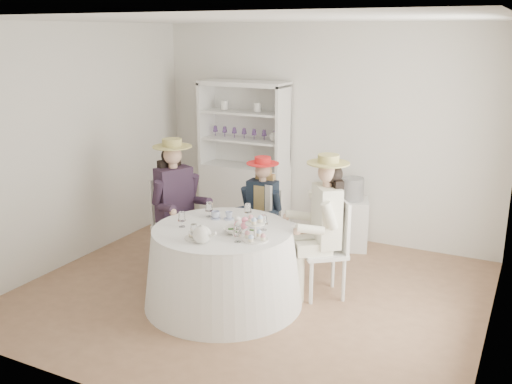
% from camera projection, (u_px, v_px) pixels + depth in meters
% --- Properties ---
extents(ground, '(4.50, 4.50, 0.00)m').
position_uv_depth(ground, '(252.00, 292.00, 5.88)').
color(ground, '#855E42').
rests_on(ground, ground).
extents(ceiling, '(4.50, 4.50, 0.00)m').
position_uv_depth(ceiling, '(251.00, 19.00, 5.15)').
color(ceiling, white).
rests_on(ceiling, wall_back).
extents(wall_back, '(4.50, 0.00, 4.50)m').
position_uv_depth(wall_back, '(323.00, 133.00, 7.23)').
color(wall_back, silver).
rests_on(wall_back, ground).
extents(wall_front, '(4.50, 0.00, 4.50)m').
position_uv_depth(wall_front, '(114.00, 225.00, 3.80)').
color(wall_front, silver).
rests_on(wall_front, ground).
extents(wall_left, '(0.00, 4.50, 4.50)m').
position_uv_depth(wall_left, '(76.00, 145.00, 6.49)').
color(wall_left, silver).
rests_on(wall_left, ground).
extents(wall_right, '(0.00, 4.50, 4.50)m').
position_uv_depth(wall_right, '(502.00, 193.00, 4.54)').
color(wall_right, silver).
rests_on(wall_right, ground).
extents(tea_table, '(1.55, 1.55, 0.78)m').
position_uv_depth(tea_table, '(223.00, 266.00, 5.56)').
color(tea_table, white).
rests_on(tea_table, ground).
extents(hutch, '(1.25, 0.64, 1.98)m').
position_uv_depth(hutch, '(245.00, 178.00, 7.65)').
color(hutch, silver).
rests_on(hutch, ground).
extents(side_table, '(0.51, 0.51, 0.62)m').
position_uv_depth(side_table, '(351.00, 224.00, 7.01)').
color(side_table, silver).
rests_on(side_table, ground).
extents(hatbox, '(0.34, 0.34, 0.27)m').
position_uv_depth(hatbox, '(352.00, 189.00, 6.89)').
color(hatbox, black).
rests_on(hatbox, side_table).
extents(guest_left, '(0.63, 0.57, 1.49)m').
position_uv_depth(guest_left, '(175.00, 198.00, 6.23)').
color(guest_left, silver).
rests_on(guest_left, ground).
extents(guest_mid, '(0.46, 0.48, 1.27)m').
position_uv_depth(guest_mid, '(262.00, 206.00, 6.36)').
color(guest_mid, silver).
rests_on(guest_mid, ground).
extents(guest_right, '(0.63, 0.60, 1.46)m').
position_uv_depth(guest_right, '(324.00, 218.00, 5.60)').
color(guest_right, silver).
rests_on(guest_right, ground).
extents(spare_chair, '(0.53, 0.53, 0.99)m').
position_uv_depth(spare_chair, '(267.00, 220.00, 6.48)').
color(spare_chair, silver).
rests_on(spare_chair, ground).
extents(teacup_a, '(0.10, 0.10, 0.07)m').
position_uv_depth(teacup_a, '(216.00, 216.00, 5.72)').
color(teacup_a, white).
rests_on(teacup_a, tea_table).
extents(teacup_b, '(0.08, 0.08, 0.07)m').
position_uv_depth(teacup_b, '(229.00, 216.00, 5.70)').
color(teacup_b, white).
rests_on(teacup_b, tea_table).
extents(teacup_c, '(0.12, 0.12, 0.07)m').
position_uv_depth(teacup_c, '(254.00, 223.00, 5.48)').
color(teacup_c, white).
rests_on(teacup_c, tea_table).
extents(flower_bowl, '(0.22, 0.22, 0.05)m').
position_uv_depth(flower_bowl, '(235.00, 231.00, 5.30)').
color(flower_bowl, white).
rests_on(flower_bowl, tea_table).
extents(flower_arrangement, '(0.18, 0.18, 0.07)m').
position_uv_depth(flower_arrangement, '(242.00, 224.00, 5.30)').
color(flower_arrangement, pink).
rests_on(flower_arrangement, tea_table).
extents(table_teapot, '(0.24, 0.17, 0.18)m').
position_uv_depth(table_teapot, '(202.00, 235.00, 5.07)').
color(table_teapot, white).
rests_on(table_teapot, tea_table).
extents(sandwich_plate, '(0.24, 0.24, 0.05)m').
position_uv_depth(sandwich_plate, '(198.00, 237.00, 5.19)').
color(sandwich_plate, white).
rests_on(sandwich_plate, tea_table).
extents(cupcake_stand, '(0.24, 0.24, 0.22)m').
position_uv_depth(cupcake_stand, '(255.00, 232.00, 5.12)').
color(cupcake_stand, white).
rests_on(cupcake_stand, tea_table).
extents(stemware_set, '(0.82, 0.86, 0.15)m').
position_uv_depth(stemware_set, '(222.00, 221.00, 5.43)').
color(stemware_set, white).
rests_on(stemware_set, tea_table).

